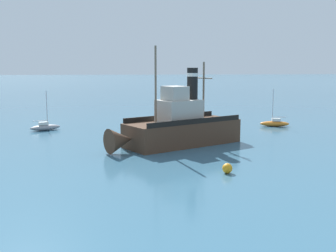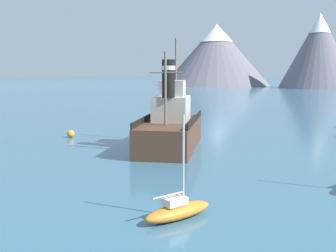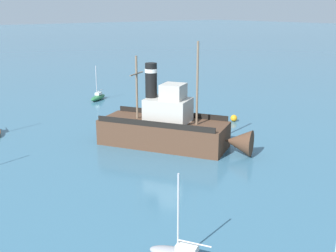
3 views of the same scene
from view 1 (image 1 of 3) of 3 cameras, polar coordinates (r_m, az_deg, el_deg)
name	(u,v)px [view 1 (image 1 of 3)]	position (r m, az deg, el deg)	size (l,w,h in m)	color
ground_plane	(175,146)	(42.26, 0.97, -2.75)	(600.00, 600.00, 0.00)	#38667F
old_tugboat	(178,127)	(42.49, 1.36, -0.19)	(10.08, 14.17, 9.90)	#4C3323
sailboat_grey	(45,127)	(54.49, -16.31, -0.12)	(2.79, 3.86, 4.90)	gray
sailboat_orange	(275,123)	(57.43, 14.24, 0.38)	(1.86, 3.95, 4.90)	orange
sailboat_white	(191,119)	(59.89, 3.18, 0.94)	(1.79, 3.94, 4.90)	white
mooring_buoy	(227,168)	(32.11, 8.04, -5.70)	(0.77, 0.77, 0.77)	orange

